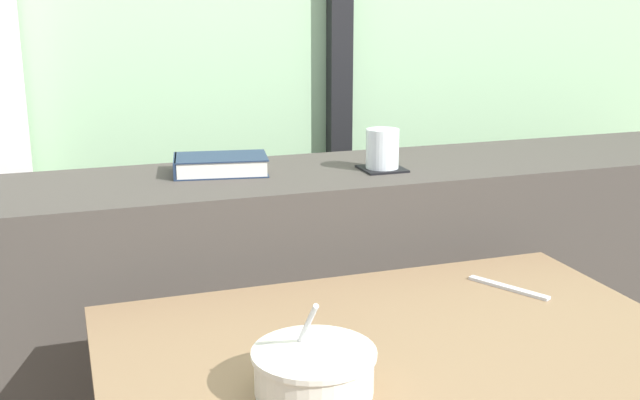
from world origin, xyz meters
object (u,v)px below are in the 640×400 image
at_px(juice_glass, 382,151).
at_px(soup_bowl, 314,371).
at_px(coaster_square, 382,169).
at_px(closed_book, 220,165).
at_px(fork_utensil, 508,288).

height_order(juice_glass, soup_bowl, juice_glass).
height_order(coaster_square, soup_bowl, coaster_square).
xyz_separation_m(closed_book, soup_bowl, (-0.03, -0.78, -0.14)).
distance_m(soup_bowl, fork_utensil, 0.55).
bearing_deg(fork_utensil, closed_book, 102.70).
bearing_deg(soup_bowl, fork_utensil, 28.08).
bearing_deg(coaster_square, juice_glass, 0.00).
height_order(soup_bowl, fork_utensil, soup_bowl).
relative_size(coaster_square, soup_bowl, 0.55).
bearing_deg(coaster_square, soup_bowl, -120.01).
height_order(juice_glass, closed_book, juice_glass).
distance_m(juice_glass, fork_utensil, 0.49).
bearing_deg(juice_glass, fork_utensil, -79.35).
xyz_separation_m(coaster_square, juice_glass, (0.00, 0.00, 0.04)).
height_order(coaster_square, juice_glass, juice_glass).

